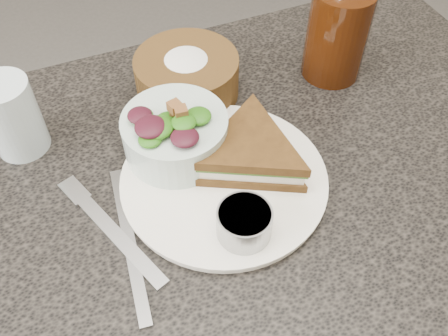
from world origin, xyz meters
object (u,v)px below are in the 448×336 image
dressing_ramekin (244,223)px  bread_basket (187,70)px  dinner_plate (224,180)px  water_glass (12,117)px  cola_glass (338,30)px  sandwich (249,153)px  salad_bowl (175,129)px  dining_table (233,312)px

dressing_ramekin → bread_basket: (0.03, 0.27, 0.01)m
dinner_plate → water_glass: (-0.23, 0.17, 0.05)m
dinner_plate → cola_glass: (0.24, 0.14, 0.07)m
bread_basket → water_glass: size_ratio=1.41×
sandwich → salad_bowl: 0.10m
dressing_ramekin → water_glass: bearing=130.9°
cola_glass → salad_bowl: bearing=-165.1°
dinner_plate → sandwich: sandwich is taller
sandwich → bread_basket: size_ratio=1.13×
bread_basket → water_glass: 0.25m
dinner_plate → bread_basket: bearing=84.8°
water_glass → sandwich: bearing=-30.8°
dining_table → water_glass: (-0.24, 0.19, 0.43)m
sandwich → cola_glass: bearing=60.8°
dinner_plate → salad_bowl: salad_bowl is taller
dinner_plate → sandwich: bearing=11.3°
sandwich → water_glass: 0.32m
salad_bowl → cola_glass: cola_glass is taller
sandwich → dressing_ramekin: 0.11m
dinner_plate → cola_glass: 0.29m
cola_glass → dinner_plate: bearing=-149.4°
dressing_ramekin → dining_table: bearing=73.5°
dressing_ramekin → dinner_plate: bearing=83.1°
dinner_plate → salad_bowl: bearing=120.6°
dinner_plate → bread_basket: (0.02, 0.18, 0.04)m
dinner_plate → bread_basket: bread_basket is taller
dining_table → water_glass: water_glass is taller
salad_bowl → water_glass: water_glass is taller
sandwich → bread_basket: 0.18m
sandwich → salad_bowl: salad_bowl is taller
sandwich → dressing_ramekin: (-0.05, -0.09, -0.00)m
dining_table → salad_bowl: 0.44m
dinner_plate → sandwich: (0.04, 0.01, 0.03)m
dining_table → sandwich: 0.41m
dining_table → cola_glass: (0.23, 0.16, 0.45)m
dining_table → salad_bowl: bearing=118.7°
dinner_plate → dressing_ramekin: (-0.01, -0.09, 0.03)m
dressing_ramekin → cola_glass: cola_glass is taller
bread_basket → dressing_ramekin: bearing=-95.7°
salad_bowl → water_glass: bearing=152.2°
salad_bowl → sandwich: bearing=-37.4°
bread_basket → dining_table: bearing=-92.2°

